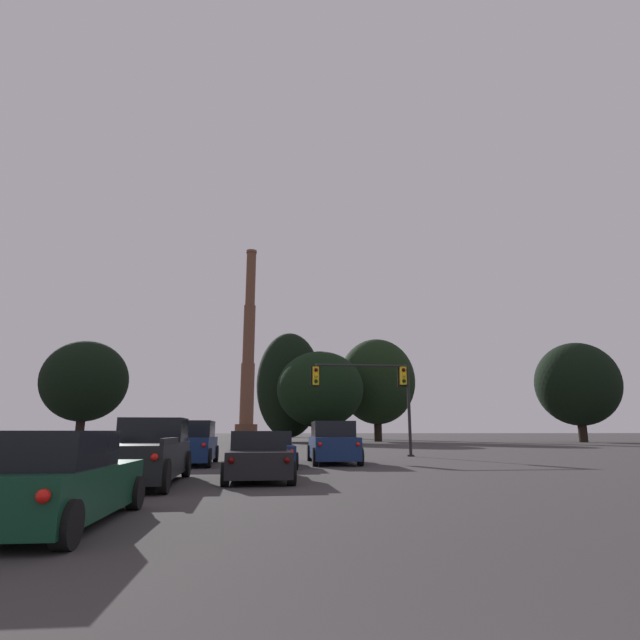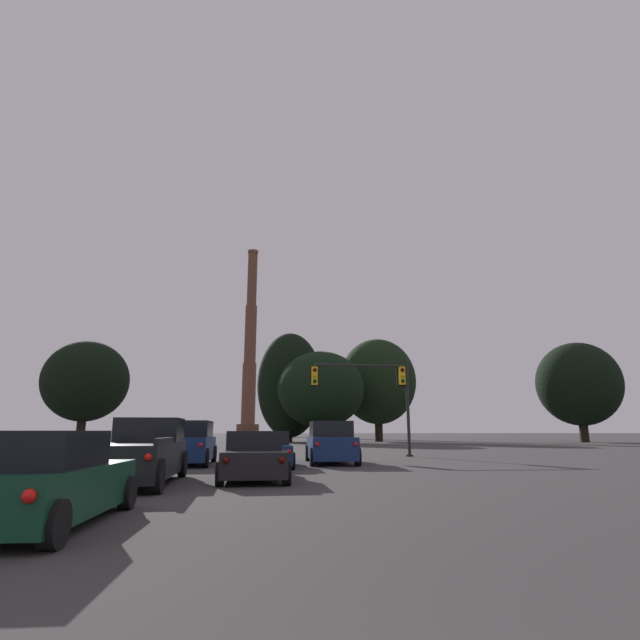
# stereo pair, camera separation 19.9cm
# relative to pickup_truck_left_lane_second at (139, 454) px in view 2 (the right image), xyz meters

# --- Properties ---
(pickup_truck_left_lane_second) EXTENTS (2.30, 5.55, 1.82)m
(pickup_truck_left_lane_second) POSITION_rel_pickup_truck_left_lane_second_xyz_m (0.00, 0.00, 0.00)
(pickup_truck_left_lane_second) COLOR black
(pickup_truck_left_lane_second) RESTS_ON ground_plane
(suv_right_lane_front) EXTENTS (2.27, 4.97, 1.86)m
(suv_right_lane_front) POSITION_rel_pickup_truck_left_lane_second_xyz_m (6.54, 8.16, 0.09)
(suv_right_lane_front) COLOR navy
(suv_right_lane_front) RESTS_ON ground_plane
(suv_left_lane_front) EXTENTS (2.14, 4.92, 1.86)m
(suv_left_lane_front) POSITION_rel_pickup_truck_left_lane_second_xyz_m (0.28, 7.80, 0.09)
(suv_left_lane_front) COLOR navy
(suv_left_lane_front) RESTS_ON ground_plane
(sedan_center_lane_front) EXTENTS (1.99, 4.71, 1.43)m
(sedan_center_lane_front) POSITION_rel_pickup_truck_left_lane_second_xyz_m (3.69, 6.41, -0.14)
(sedan_center_lane_front) COLOR navy
(sedan_center_lane_front) RESTS_ON ground_plane
(sedan_center_lane_second) EXTENTS (2.05, 4.73, 1.43)m
(sedan_center_lane_second) POSITION_rel_pickup_truck_left_lane_second_xyz_m (3.20, 0.95, -0.14)
(sedan_center_lane_second) COLOR black
(sedan_center_lane_second) RESTS_ON ground_plane
(hatchback_left_lane_third) EXTENTS (1.96, 4.13, 1.44)m
(hatchback_left_lane_third) POSITION_rel_pickup_truck_left_lane_second_xyz_m (0.07, -6.54, -0.14)
(hatchback_left_lane_third) COLOR #0F3823
(hatchback_left_lane_third) RESTS_ON ground_plane
(traffic_light_overhead_right) EXTENTS (5.95, 0.50, 5.27)m
(traffic_light_overhead_right) POSITION_rel_pickup_truck_left_lane_second_xyz_m (9.83, 13.63, 3.25)
(traffic_light_overhead_right) COLOR black
(traffic_light_overhead_right) RESTS_ON ground_plane
(smokestack) EXTENTS (6.08, 6.08, 52.72)m
(smokestack) POSITION_rel_pickup_truck_left_lane_second_xyz_m (-0.42, 123.94, 19.86)
(smokestack) COLOR #523427
(smokestack) RESTS_ON ground_plane
(treeline_right_mid) EXTENTS (10.65, 9.58, 14.07)m
(treeline_right_mid) POSITION_rel_pickup_truck_left_lane_second_xyz_m (19.28, 53.24, 7.35)
(treeline_right_mid) COLOR black
(treeline_right_mid) RESTS_ON ground_plane
(treeline_center_left) EXTENTS (10.72, 9.65, 12.79)m
(treeline_center_left) POSITION_rel_pickup_truck_left_lane_second_xyz_m (44.26, 45.87, 6.60)
(treeline_center_left) COLOR black
(treeline_center_left) RESTS_ON ground_plane
(treeline_far_left) EXTENTS (8.72, 7.85, 14.54)m
(treeline_far_left) POSITION_rel_pickup_truck_left_lane_second_xyz_m (7.02, 52.56, 6.71)
(treeline_far_left) COLOR black
(treeline_far_left) RESTS_ON ground_plane
(treeline_center_right) EXTENTS (9.58, 8.62, 11.64)m
(treeline_center_right) POSITION_rel_pickup_truck_left_lane_second_xyz_m (-16.83, 45.06, 6.21)
(treeline_center_right) COLOR black
(treeline_center_right) RESTS_ON ground_plane
(treeline_left_mid) EXTENTS (10.78, 9.70, 11.20)m
(treeline_left_mid) POSITION_rel_pickup_truck_left_lane_second_xyz_m (10.59, 47.02, 5.68)
(treeline_left_mid) COLOR black
(treeline_left_mid) RESTS_ON ground_plane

